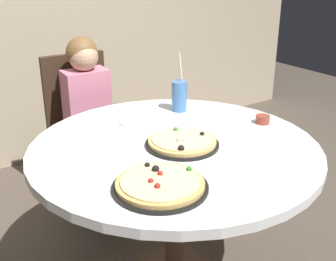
% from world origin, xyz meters
% --- Properties ---
extents(dining_table, '(1.26, 1.26, 0.75)m').
position_xyz_m(dining_table, '(0.00, 0.00, 0.66)').
color(dining_table, white).
rests_on(dining_table, ground_plane).
extents(chair_wooden, '(0.43, 0.43, 0.95)m').
position_xyz_m(chair_wooden, '(0.01, 1.01, 0.53)').
color(chair_wooden, '#382619').
rests_on(chair_wooden, ground_plane).
extents(diner_child, '(0.27, 0.42, 1.08)m').
position_xyz_m(diner_child, '(-0.00, 0.83, 0.48)').
color(diner_child, '#3F4766').
rests_on(diner_child, ground_plane).
extents(pizza_veggie, '(0.32, 0.32, 0.05)m').
position_xyz_m(pizza_veggie, '(0.02, -0.03, 0.77)').
color(pizza_veggie, black).
rests_on(pizza_veggie, dining_table).
extents(pizza_cheese, '(0.34, 0.34, 0.05)m').
position_xyz_m(pizza_cheese, '(-0.26, -0.28, 0.77)').
color(pizza_cheese, black).
rests_on(pizza_cheese, dining_table).
extents(soda_cup, '(0.08, 0.08, 0.31)m').
position_xyz_m(soda_cup, '(0.28, 0.35, 0.83)').
color(soda_cup, '#3F72B2').
rests_on(soda_cup, dining_table).
extents(sauce_bowl, '(0.07, 0.07, 0.04)m').
position_xyz_m(sauce_bowl, '(0.50, -0.04, 0.77)').
color(sauce_bowl, brown).
rests_on(sauce_bowl, dining_table).
extents(plate_small, '(0.18, 0.18, 0.01)m').
position_xyz_m(plate_small, '(0.01, 0.32, 0.76)').
color(plate_small, white).
rests_on(plate_small, dining_table).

